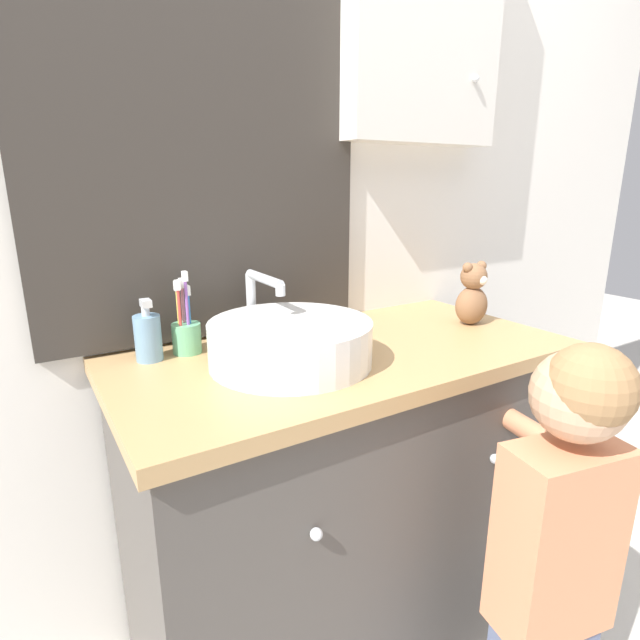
# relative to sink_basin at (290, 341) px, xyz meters

# --- Properties ---
(wall_back) EXTENTS (3.20, 0.18, 2.50)m
(wall_back) POSITION_rel_sink_basin_xyz_m (0.17, 0.30, 0.39)
(wall_back) COLOR silver
(wall_back) RESTS_ON ground_plane
(vanity_counter) EXTENTS (1.08, 0.54, 0.84)m
(vanity_counter) POSITION_rel_sink_basin_xyz_m (0.16, 0.01, -0.47)
(vanity_counter) COLOR #4C4742
(vanity_counter) RESTS_ON ground_plane
(sink_basin) EXTENTS (0.35, 0.41, 0.18)m
(sink_basin) POSITION_rel_sink_basin_xyz_m (0.00, 0.00, 0.00)
(sink_basin) COLOR white
(sink_basin) RESTS_ON vanity_counter
(toothbrush_holder) EXTENTS (0.07, 0.07, 0.19)m
(toothbrush_holder) POSITION_rel_sink_basin_xyz_m (-0.17, 0.18, -0.00)
(toothbrush_holder) COLOR #66B27F
(toothbrush_holder) RESTS_ON vanity_counter
(soap_dispenser) EXTENTS (0.06, 0.06, 0.14)m
(soap_dispenser) POSITION_rel_sink_basin_xyz_m (-0.26, 0.18, 0.00)
(soap_dispenser) COLOR #6B93B2
(soap_dispenser) RESTS_ON vanity_counter
(child_figure) EXTENTS (0.29, 0.45, 0.96)m
(child_figure) POSITION_rel_sink_basin_xyz_m (0.33, -0.46, -0.33)
(child_figure) COLOR slate
(child_figure) RESTS_ON ground_plane
(teddy_bear) EXTENTS (0.10, 0.08, 0.18)m
(teddy_bear) POSITION_rel_sink_basin_xyz_m (0.58, 0.01, 0.03)
(teddy_bear) COLOR brown
(teddy_bear) RESTS_ON vanity_counter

